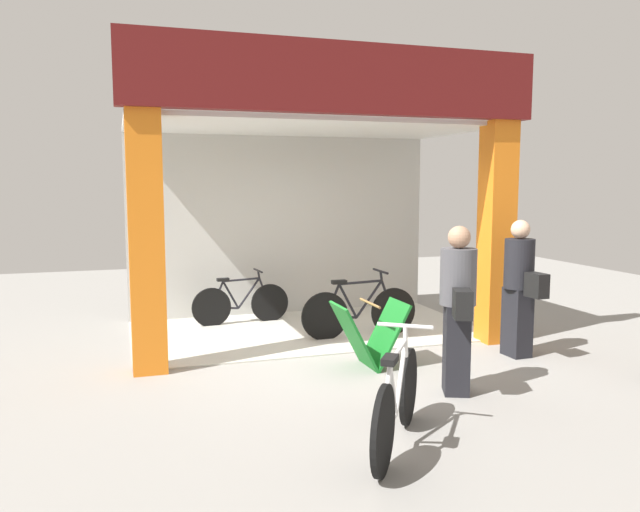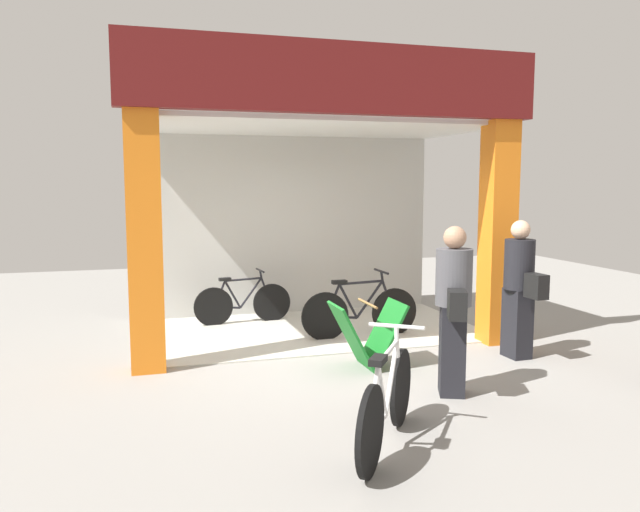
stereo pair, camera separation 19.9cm
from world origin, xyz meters
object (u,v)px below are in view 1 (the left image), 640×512
Objects in this scene: bicycle_inside_0 at (359,311)px; pedestrian_2 at (458,307)px; bicycle_parked_0 at (397,402)px; sandwich_board_sign at (370,335)px; pedestrian_0 at (520,286)px; bicycle_inside_1 at (241,303)px.

pedestrian_2 is at bearing -88.03° from bicycle_inside_0.
bicycle_parked_0 is at bearing -138.14° from pedestrian_2.
bicycle_inside_0 is 1.38m from sandwich_board_sign.
bicycle_parked_0 is 1.76× the size of sandwich_board_sign.
pedestrian_2 is at bearing -145.34° from pedestrian_0.
bicycle_inside_0 is at bearing 73.45° from sandwich_board_sign.
bicycle_inside_0 is at bearing 91.97° from pedestrian_2.
sandwich_board_sign is at bearing 73.28° from bicycle_parked_0.
pedestrian_2 reaches higher than sandwich_board_sign.
pedestrian_0 is at bearing -43.59° from bicycle_inside_1.
bicycle_parked_0 reaches higher than bicycle_inside_0.
pedestrian_0 reaches higher than bicycle_parked_0.
bicycle_inside_1 is at bearing 136.41° from pedestrian_0.
bicycle_parked_0 is at bearing -106.72° from sandwich_board_sign.
bicycle_parked_0 is at bearing -141.99° from pedestrian_0.
bicycle_inside_1 is 4.73m from bicycle_parked_0.
pedestrian_2 is (0.08, -2.44, 0.52)m from bicycle_inside_0.
bicycle_parked_0 reaches higher than bicycle_inside_1.
bicycle_inside_0 is at bearing 135.55° from pedestrian_0.
pedestrian_0 is at bearing 38.01° from bicycle_parked_0.
sandwich_board_sign is 1.95m from pedestrian_0.
bicycle_inside_0 is 1.13× the size of bicycle_inside_1.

